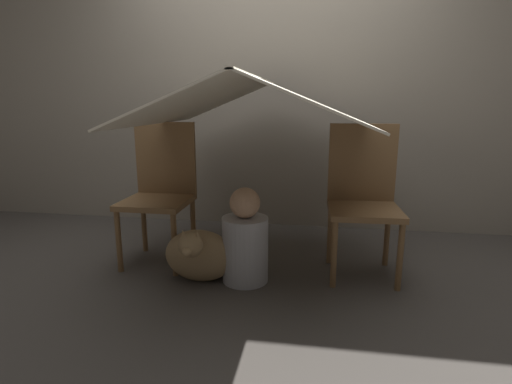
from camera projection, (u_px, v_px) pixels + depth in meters
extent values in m
plane|color=#47423D|center=(252.00, 278.00, 2.54)|extent=(8.80, 8.80, 0.00)
cube|color=gray|center=(275.00, 83.00, 3.40)|extent=(7.00, 0.05, 2.50)
cylinder|color=brown|center=(119.00, 242.00, 2.59)|extent=(0.04, 0.04, 0.41)
cylinder|color=brown|center=(174.00, 245.00, 2.53)|extent=(0.04, 0.04, 0.41)
cylinder|color=brown|center=(144.00, 224.00, 2.96)|extent=(0.04, 0.04, 0.41)
cylinder|color=brown|center=(193.00, 227.00, 2.90)|extent=(0.04, 0.04, 0.41)
cube|color=brown|center=(156.00, 202.00, 2.70)|extent=(0.44, 0.44, 0.04)
cube|color=brown|center=(166.00, 158.00, 2.83)|extent=(0.44, 0.03, 0.51)
cylinder|color=brown|center=(334.00, 255.00, 2.37)|extent=(0.04, 0.04, 0.41)
cylinder|color=brown|center=(400.00, 257.00, 2.33)|extent=(0.04, 0.04, 0.41)
cylinder|color=brown|center=(330.00, 234.00, 2.74)|extent=(0.04, 0.04, 0.41)
cylinder|color=brown|center=(387.00, 236.00, 2.70)|extent=(0.04, 0.04, 0.41)
cube|color=brown|center=(364.00, 211.00, 2.49)|extent=(0.45, 0.45, 0.04)
cube|color=brown|center=(362.00, 163.00, 2.62)|extent=(0.44, 0.05, 0.51)
cube|color=silver|center=(202.00, 101.00, 2.50)|extent=(0.69, 1.46, 0.29)
cube|color=silver|center=(312.00, 101.00, 2.39)|extent=(0.69, 1.46, 0.29)
cube|color=silver|center=(256.00, 78.00, 2.41)|extent=(0.04, 1.46, 0.01)
cylinder|color=#B2B2B7|center=(245.00, 249.00, 2.46)|extent=(0.28, 0.28, 0.41)
sphere|color=tan|center=(245.00, 203.00, 2.40)|extent=(0.19, 0.19, 0.19)
ellipsoid|color=#9E7F56|center=(200.00, 256.00, 2.47)|extent=(0.44, 0.19, 0.33)
sphere|color=#9E7F56|center=(191.00, 245.00, 2.28)|extent=(0.14, 0.14, 0.14)
ellipsoid|color=#9E7F56|center=(187.00, 252.00, 2.22)|extent=(0.06, 0.07, 0.05)
cone|color=#9E7F56|center=(183.00, 235.00, 2.27)|extent=(0.05, 0.05, 0.06)
cone|color=#9E7F56|center=(198.00, 236.00, 2.26)|extent=(0.05, 0.05, 0.06)
cube|color=#E5CC66|center=(224.00, 258.00, 2.73)|extent=(0.37, 0.30, 0.10)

